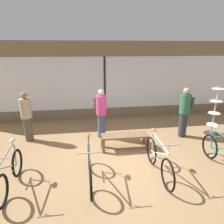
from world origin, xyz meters
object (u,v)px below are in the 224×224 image
object	(u,v)px
display_bench	(125,137)
customer_by_window	(101,112)
customer_near_rack	(27,116)
bicycle_left	(90,167)
customer_mid_floor	(185,111)
bicycle_far_right	(222,155)
bicycle_far_left	(10,174)
accessory_rack	(214,115)
bicycle_right	(159,160)

from	to	relation	value
display_bench	customer_by_window	xyz separation A→B (m)	(-0.62, 0.95, 0.52)
display_bench	customer_near_rack	xyz separation A→B (m)	(-3.01, 0.99, 0.48)
bicycle_left	customer_mid_floor	size ratio (longest dim) A/B	1.01
bicycle_far_right	customer_near_rack	xyz separation A→B (m)	(-5.23, 2.35, 0.48)
display_bench	customer_near_rack	size ratio (longest dim) A/B	0.86
bicycle_far_left	accessory_rack	size ratio (longest dim) A/B	0.96
bicycle_left	customer_near_rack	world-z (taller)	customer_near_rack
bicycle_far_right	customer_near_rack	distance (m)	5.75
bicycle_left	customer_by_window	distance (m)	2.48
customer_near_rack	bicycle_far_left	bearing A→B (deg)	-85.06
accessory_rack	customer_by_window	xyz separation A→B (m)	(-3.91, 0.32, 0.19)
bicycle_left	bicycle_far_right	size ratio (longest dim) A/B	1.01
bicycle_far_left	bicycle_far_right	distance (m)	5.02
bicycle_right	display_bench	size ratio (longest dim) A/B	1.27
bicycle_far_left	customer_mid_floor	world-z (taller)	customer_mid_floor
bicycle_left	accessory_rack	world-z (taller)	accessory_rack
customer_by_window	accessory_rack	bearing A→B (deg)	-4.70
customer_mid_floor	bicycle_far_right	bearing A→B (deg)	-88.50
bicycle_far_right	customer_mid_floor	size ratio (longest dim) A/B	1.01
accessory_rack	bicycle_far_right	bearing A→B (deg)	-118.24
accessory_rack	customer_by_window	bearing A→B (deg)	175.30
bicycle_far_right	customer_by_window	world-z (taller)	customer_by_window
bicycle_left	bicycle_right	world-z (taller)	bicycle_right
customer_near_rack	customer_by_window	size ratio (longest dim) A/B	0.98
bicycle_far_left	customer_near_rack	world-z (taller)	customer_near_rack
bicycle_left	accessory_rack	bearing A→B (deg)	25.13
bicycle_right	bicycle_far_right	distance (m)	1.68
bicycle_far_left	customer_mid_floor	bearing A→B (deg)	22.26
bicycle_left	bicycle_right	bearing A→B (deg)	1.40
bicycle_far_left	customer_near_rack	xyz separation A→B (m)	(-0.21, 2.43, 0.48)
bicycle_left	accessory_rack	xyz separation A→B (m)	(4.38, 2.06, 0.34)
bicycle_far_left	display_bench	size ratio (longest dim) A/B	1.19
bicycle_right	accessory_rack	xyz separation A→B (m)	(2.75, 2.02, 0.31)
bicycle_right	display_bench	xyz separation A→B (m)	(-0.54, 1.39, -0.03)
bicycle_right	customer_mid_floor	bearing A→B (deg)	50.65
customer_by_window	bicycle_far_right	bearing A→B (deg)	-39.12
customer_mid_floor	accessory_rack	bearing A→B (deg)	1.59
bicycle_right	customer_by_window	bearing A→B (deg)	116.40
bicycle_left	customer_by_window	world-z (taller)	customer_by_window
bicycle_far_left	bicycle_far_right	size ratio (longest dim) A/B	0.97
bicycle_far_right	customer_mid_floor	distance (m)	2.03
customer_by_window	bicycle_far_left	bearing A→B (deg)	-132.43
customer_by_window	customer_mid_floor	distance (m)	2.81
accessory_rack	display_bench	distance (m)	3.36
bicycle_far_left	accessory_rack	distance (m)	6.43
bicycle_right	customer_by_window	size ratio (longest dim) A/B	1.07
accessory_rack	customer_near_rack	bearing A→B (deg)	176.71
bicycle_far_left	customer_near_rack	size ratio (longest dim) A/B	1.02
bicycle_right	accessory_rack	world-z (taller)	accessory_rack
bicycle_far_right	bicycle_right	bearing A→B (deg)	-179.03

